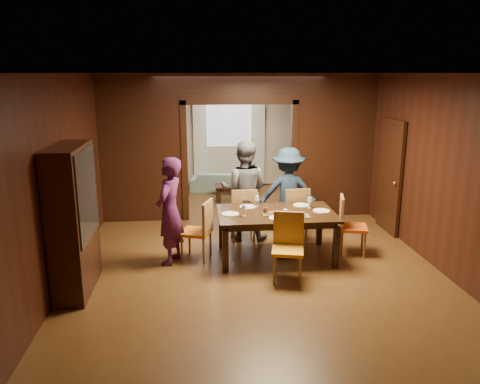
{
  "coord_description": "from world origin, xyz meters",
  "views": [
    {
      "loc": [
        -0.89,
        -7.64,
        2.9
      ],
      "look_at": [
        -0.18,
        -0.4,
        1.05
      ],
      "focal_mm": 35.0,
      "sensor_mm": 36.0,
      "label": 1
    }
  ],
  "objects": [
    {
      "name": "floor",
      "position": [
        0.0,
        0.0,
        0.0
      ],
      "size": [
        9.0,
        9.0,
        0.0
      ],
      "primitive_type": "plane",
      "color": "#573418",
      "rests_on": "ground"
    },
    {
      "name": "ceiling",
      "position": [
        0.0,
        0.0,
        2.9
      ],
      "size": [
        5.5,
        9.0,
        0.02
      ],
      "primitive_type": "cube",
      "color": "silver",
      "rests_on": "room_walls"
    },
    {
      "name": "room_walls",
      "position": [
        0.0,
        1.89,
        1.51
      ],
      "size": [
        5.52,
        9.01,
        2.9
      ],
      "color": "black",
      "rests_on": "floor"
    },
    {
      "name": "person_purple",
      "position": [
        -1.3,
        -0.67,
        0.84
      ],
      "size": [
        0.59,
        0.71,
        1.68
      ],
      "primitive_type": "imported",
      "rotation": [
        0.0,
        0.0,
        -1.93
      ],
      "color": "#4D1A4A",
      "rests_on": "floor"
    },
    {
      "name": "person_grey",
      "position": [
        -0.04,
        0.35,
        0.89
      ],
      "size": [
        0.99,
        0.85,
        1.77
      ],
      "primitive_type": "imported",
      "rotation": [
        0.0,
        0.0,
        2.91
      ],
      "color": "#56575D",
      "rests_on": "floor"
    },
    {
      "name": "person_navy",
      "position": [
        0.77,
        0.41,
        0.81
      ],
      "size": [
        1.1,
        0.69,
        1.63
      ],
      "primitive_type": "imported",
      "rotation": [
        0.0,
        0.0,
        3.06
      ],
      "color": "#19293F",
      "rests_on": "floor"
    },
    {
      "name": "sofa",
      "position": [
        -0.16,
        3.85,
        0.25
      ],
      "size": [
        1.78,
        0.93,
        0.49
      ],
      "primitive_type": "imported",
      "rotation": [
        0.0,
        0.0,
        2.98
      ],
      "color": "#86B0AF",
      "rests_on": "floor"
    },
    {
      "name": "serving_bowl",
      "position": [
        0.51,
        -0.5,
        0.8
      ],
      "size": [
        0.32,
        0.32,
        0.08
      ],
      "primitive_type": "imported",
      "color": "black",
      "rests_on": "dining_table"
    },
    {
      "name": "dining_table",
      "position": [
        0.37,
        -0.62,
        0.38
      ],
      "size": [
        1.85,
        1.15,
        0.76
      ],
      "primitive_type": "cube",
      "color": "black",
      "rests_on": "floor"
    },
    {
      "name": "coffee_table",
      "position": [
        -0.05,
        2.83,
        0.2
      ],
      "size": [
        0.8,
        0.5,
        0.4
      ],
      "primitive_type": "cube",
      "color": "black",
      "rests_on": "floor"
    },
    {
      "name": "chair_left",
      "position": [
        -0.9,
        -0.57,
        0.48
      ],
      "size": [
        0.56,
        0.56,
        0.97
      ],
      "primitive_type": null,
      "rotation": [
        0.0,
        0.0,
        -1.91
      ],
      "color": "orange",
      "rests_on": "floor"
    },
    {
      "name": "chair_right",
      "position": [
        1.66,
        -0.58,
        0.48
      ],
      "size": [
        0.53,
        0.53,
        0.97
      ],
      "primitive_type": null,
      "rotation": [
        0.0,
        0.0,
        1.33
      ],
      "color": "#D24913",
      "rests_on": "floor"
    },
    {
      "name": "chair_far_l",
      "position": [
        -0.07,
        0.25,
        0.48
      ],
      "size": [
        0.45,
        0.45,
        0.97
      ],
      "primitive_type": null,
      "rotation": [
        0.0,
        0.0,
        3.16
      ],
      "color": "orange",
      "rests_on": "floor"
    },
    {
      "name": "chair_far_r",
      "position": [
        0.84,
        0.22,
        0.48
      ],
      "size": [
        0.48,
        0.48,
        0.97
      ],
      "primitive_type": null,
      "rotation": [
        0.0,
        0.0,
        3.23
      ],
      "color": "#BF3512",
      "rests_on": "floor"
    },
    {
      "name": "chair_near",
      "position": [
        0.39,
        -1.49,
        0.48
      ],
      "size": [
        0.53,
        0.53,
        0.97
      ],
      "primitive_type": null,
      "rotation": [
        0.0,
        0.0,
        -0.22
      ],
      "color": "orange",
      "rests_on": "floor"
    },
    {
      "name": "hutch",
      "position": [
        -2.53,
        -1.5,
        1.0
      ],
      "size": [
        0.4,
        1.2,
        2.0
      ],
      "primitive_type": "cube",
      "color": "black",
      "rests_on": "floor"
    },
    {
      "name": "door_right",
      "position": [
        2.7,
        0.5,
        1.05
      ],
      "size": [
        0.06,
        0.9,
        2.1
      ],
      "primitive_type": "cube",
      "color": "black",
      "rests_on": "floor"
    },
    {
      "name": "window_far",
      "position": [
        0.0,
        4.44,
        1.7
      ],
      "size": [
        1.2,
        0.03,
        1.3
      ],
      "primitive_type": "cube",
      "color": "silver",
      "rests_on": "back_wall"
    },
    {
      "name": "curtain_left",
      "position": [
        -0.75,
        4.4,
        1.25
      ],
      "size": [
        0.35,
        0.06,
        2.4
      ],
      "primitive_type": "cube",
      "color": "white",
      "rests_on": "back_wall"
    },
    {
      "name": "curtain_right",
      "position": [
        0.75,
        4.4,
        1.25
      ],
      "size": [
        0.35,
        0.06,
        2.4
      ],
      "primitive_type": "cube",
      "color": "white",
      "rests_on": "back_wall"
    },
    {
      "name": "plate_left",
      "position": [
        -0.36,
        -0.65,
        0.77
      ],
      "size": [
        0.27,
        0.27,
        0.01
      ],
      "primitive_type": "cylinder",
      "color": "silver",
      "rests_on": "dining_table"
    },
    {
      "name": "plate_far_l",
      "position": [
        -0.04,
        -0.28,
        0.77
      ],
      "size": [
        0.27,
        0.27,
        0.01
      ],
      "primitive_type": "cylinder",
      "color": "silver",
      "rests_on": "dining_table"
    },
    {
      "name": "plate_far_r",
      "position": [
        0.86,
        -0.27,
        0.77
      ],
      "size": [
        0.27,
        0.27,
        0.01
      ],
      "primitive_type": "cylinder",
      "color": "silver",
      "rests_on": "dining_table"
    },
    {
      "name": "plate_right",
      "position": [
        1.1,
        -0.63,
        0.77
      ],
      "size": [
        0.27,
        0.27,
        0.01
      ],
      "primitive_type": "cylinder",
      "color": "white",
      "rests_on": "dining_table"
    },
    {
      "name": "plate_near",
      "position": [
        0.34,
        -0.94,
        0.77
      ],
      "size": [
        0.27,
        0.27,
        0.01
      ],
      "primitive_type": "cylinder",
      "color": "silver",
      "rests_on": "dining_table"
    },
    {
      "name": "platter_a",
      "position": [
        0.29,
        -0.72,
        0.78
      ],
      "size": [
        0.3,
        0.2,
        0.04
      ],
      "primitive_type": "cube",
      "color": "gray",
      "rests_on": "dining_table"
    },
    {
      "name": "platter_b",
      "position": [
        0.68,
        -0.88,
        0.78
      ],
      "size": [
        0.3,
        0.2,
        0.04
      ],
      "primitive_type": "cube",
      "color": "gray",
      "rests_on": "dining_table"
    },
    {
      "name": "wineglass_left",
      "position": [
        -0.16,
        -0.78,
        0.85
      ],
      "size": [
        0.08,
        0.08,
        0.18
      ],
      "primitive_type": null,
      "color": "silver",
      "rests_on": "dining_table"
    },
    {
      "name": "wineglass_far",
      "position": [
        0.11,
        -0.26,
        0.85
      ],
      "size": [
        0.08,
        0.08,
        0.18
      ],
      "primitive_type": null,
      "color": "silver",
      "rests_on": "dining_table"
    },
    {
      "name": "wineglass_right",
      "position": [
        0.96,
        -0.42,
        0.85
      ],
      "size": [
        0.08,
        0.08,
        0.18
      ],
      "primitive_type": null,
      "color": "silver",
      "rests_on": "dining_table"
    },
    {
      "name": "tumbler",
      "position": [
        0.46,
        -0.95,
        0.83
      ],
      "size": [
        0.07,
        0.07,
        0.14
      ],
      "primitive_type": "cylinder",
      "color": "white",
      "rests_on": "dining_table"
    },
    {
      "name": "condiment_jar",
      "position": [
        0.19,
        -0.7,
        0.82
      ],
      "size": [
        0.08,
        0.08,
        0.11
      ],
      "primitive_type": null,
      "color": "#532713",
      "rests_on": "dining_table"
    }
  ]
}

